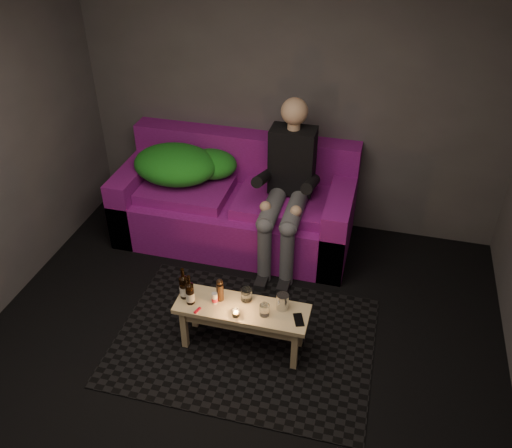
{
  "coord_description": "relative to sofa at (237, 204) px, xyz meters",
  "views": [
    {
      "loc": [
        0.87,
        -2.37,
        3.15
      ],
      "look_at": [
        -0.08,
        1.24,
        0.56
      ],
      "focal_mm": 38.0,
      "sensor_mm": 36.0,
      "label": 1
    }
  ],
  "objects": [
    {
      "name": "person",
      "position": [
        0.52,
        -0.18,
        0.42
      ],
      "size": [
        0.4,
        0.91,
        1.47
      ],
      "color": "black",
      "rests_on": "sofa"
    },
    {
      "name": "salt_shaker",
      "position": [
        0.25,
        -1.42,
        0.11
      ],
      "size": [
        0.06,
        0.06,
        0.09
      ],
      "primitive_type": "cylinder",
      "rotation": [
        0.0,
        0.0,
        -0.38
      ],
      "color": "silver",
      "rests_on": "coffee_table"
    },
    {
      "name": "floor",
      "position": [
        0.42,
        -1.82,
        -0.34
      ],
      "size": [
        4.5,
        4.5,
        0.0
      ],
      "primitive_type": "plane",
      "color": "black",
      "rests_on": "ground"
    },
    {
      "name": "pepper_mill",
      "position": [
        0.28,
        -1.38,
        0.13
      ],
      "size": [
        0.06,
        0.06,
        0.14
      ],
      "primitive_type": "cylinder",
      "rotation": [
        0.0,
        0.0,
        0.14
      ],
      "color": "black",
      "rests_on": "coffee_table"
    },
    {
      "name": "tumbler_back",
      "position": [
        0.47,
        -1.33,
        0.11
      ],
      "size": [
        0.1,
        0.1,
        0.1
      ],
      "primitive_type": "cylinder",
      "rotation": [
        0.0,
        0.0,
        0.25
      ],
      "color": "white",
      "rests_on": "coffee_table"
    },
    {
      "name": "rug",
      "position": [
        0.46,
        -1.37,
        -0.34
      ],
      "size": [
        1.98,
        1.45,
        0.01
      ],
      "primitive_type": "cube",
      "rotation": [
        0.0,
        0.0,
        0.01
      ],
      "color": "black",
      "rests_on": "floor"
    },
    {
      "name": "tumbler_front",
      "position": [
        0.63,
        -1.45,
        0.11
      ],
      "size": [
        0.09,
        0.09,
        0.09
      ],
      "primitive_type": "cylinder",
      "rotation": [
        0.0,
        0.0,
        0.36
      ],
      "color": "white",
      "rests_on": "coffee_table"
    },
    {
      "name": "steel_cup",
      "position": [
        0.74,
        -1.35,
        0.12
      ],
      "size": [
        0.11,
        0.11,
        0.12
      ],
      "primitive_type": "cylinder",
      "rotation": [
        0.0,
        0.0,
        0.24
      ],
      "color": "#B0B3B7",
      "rests_on": "coffee_table"
    },
    {
      "name": "red_lighter",
      "position": [
        0.15,
        -1.53,
        0.07
      ],
      "size": [
        0.04,
        0.07,
        0.01
      ],
      "primitive_type": "cube",
      "rotation": [
        0.0,
        0.0,
        -0.34
      ],
      "color": "red",
      "rests_on": "coffee_table"
    },
    {
      "name": "tealight",
      "position": [
        0.44,
        -1.51,
        0.08
      ],
      "size": [
        0.06,
        0.06,
        0.04
      ],
      "color": "white",
      "rests_on": "coffee_table"
    },
    {
      "name": "smartphone",
      "position": [
        0.88,
        -1.44,
        0.07
      ],
      "size": [
        0.1,
        0.14,
        0.01
      ],
      "primitive_type": "cube",
      "rotation": [
        0.0,
        0.0,
        0.36
      ],
      "color": "black",
      "rests_on": "coffee_table"
    },
    {
      "name": "green_blanket",
      "position": [
        -0.53,
        -0.01,
        0.37
      ],
      "size": [
        0.97,
        0.66,
        0.33
      ],
      "color": "#228E19",
      "rests_on": "sofa"
    },
    {
      "name": "beer_bottle_b",
      "position": [
        0.08,
        -1.46,
        0.16
      ],
      "size": [
        0.06,
        0.06,
        0.25
      ],
      "color": "black",
      "rests_on": "coffee_table"
    },
    {
      "name": "room",
      "position": [
        0.42,
        -1.35,
        1.3
      ],
      "size": [
        4.5,
        4.5,
        4.5
      ],
      "color": "silver",
      "rests_on": "ground"
    },
    {
      "name": "coffee_table",
      "position": [
        0.46,
        -1.42,
        -0.01
      ],
      "size": [
        0.99,
        0.32,
        0.4
      ],
      "rotation": [
        0.0,
        0.0,
        0.01
      ],
      "color": "#D9BB7F",
      "rests_on": "rug"
    },
    {
      "name": "sofa",
      "position": [
        0.0,
        0.0,
        0.0
      ],
      "size": [
        2.19,
        0.99,
        0.94
      ],
      "color": "#7F1073",
      "rests_on": "floor"
    },
    {
      "name": "beer_bottle_a",
      "position": [
        0.01,
        -1.42,
        0.16
      ],
      "size": [
        0.07,
        0.07,
        0.27
      ],
      "color": "black",
      "rests_on": "coffee_table"
    }
  ]
}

